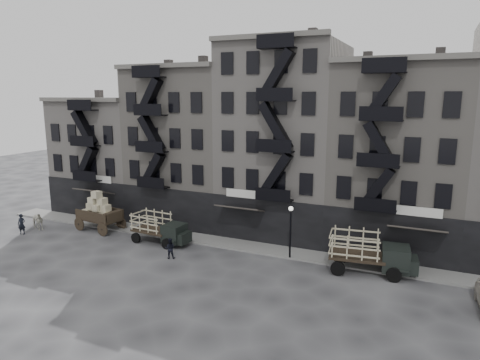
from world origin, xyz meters
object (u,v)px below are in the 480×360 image
at_px(horse, 36,221).
at_px(stake_truck_west, 160,226).
at_px(stake_truck_east, 370,250).
at_px(pedestrian_west, 22,224).
at_px(wagon, 98,208).
at_px(pedestrian_mid, 170,248).

height_order(horse, stake_truck_west, stake_truck_west).
bearing_deg(stake_truck_west, stake_truck_east, 6.14).
distance_m(stake_truck_west, stake_truck_east, 17.50).
relative_size(horse, pedestrian_west, 1.07).
relative_size(wagon, pedestrian_west, 2.44).
distance_m(wagon, stake_truck_west, 7.45).
height_order(stake_truck_east, pedestrian_west, stake_truck_east).
bearing_deg(pedestrian_mid, horse, -28.45).
bearing_deg(stake_truck_east, pedestrian_west, -179.42).
bearing_deg(pedestrian_west, stake_truck_east, -14.59).
bearing_deg(pedestrian_mid, wagon, -43.09).
xyz_separation_m(horse, pedestrian_west, (-0.02, -1.57, 0.09)).
height_order(wagon, stake_truck_west, wagon).
relative_size(stake_truck_east, pedestrian_mid, 3.79).
distance_m(wagon, pedestrian_west, 6.93).
bearing_deg(stake_truck_east, horse, 177.66).
relative_size(stake_truck_west, pedestrian_west, 2.80).
distance_m(stake_truck_west, pedestrian_west, 13.39).
bearing_deg(stake_truck_west, wagon, 178.23).
xyz_separation_m(horse, pedestrian_mid, (15.76, -0.98, -0.04)).
bearing_deg(stake_truck_west, pedestrian_mid, -40.47).
bearing_deg(horse, wagon, -52.42).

